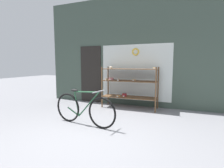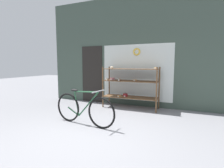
# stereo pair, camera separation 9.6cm
# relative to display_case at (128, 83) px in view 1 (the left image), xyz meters

# --- Properties ---
(ground_plane) EXTENTS (30.00, 30.00, 0.00)m
(ground_plane) POSITION_rel_display_case_xyz_m (-0.07, -2.57, -0.81)
(ground_plane) COLOR gray
(storefront_facade) EXTENTS (6.38, 0.13, 3.74)m
(storefront_facade) POSITION_rel_display_case_xyz_m (-0.10, 0.42, 1.01)
(storefront_facade) COLOR #3D4C42
(storefront_facade) RESTS_ON ground_plane
(display_case) EXTENTS (1.80, 0.57, 1.37)m
(display_case) POSITION_rel_display_case_xyz_m (0.00, 0.00, 0.00)
(display_case) COLOR brown
(display_case) RESTS_ON ground_plane
(bicycle) EXTENTS (1.72, 0.46, 0.85)m
(bicycle) POSITION_rel_display_case_xyz_m (-0.50, -1.98, -0.43)
(bicycle) COLOR black
(bicycle) RESTS_ON ground_plane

